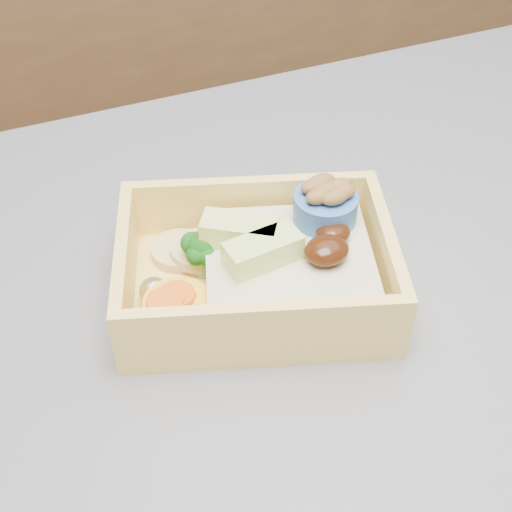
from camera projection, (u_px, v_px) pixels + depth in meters
name	position (u px, v px, depth m)	size (l,w,h in m)	color
bento_box	(264.00, 266.00, 0.47)	(0.21, 0.18, 0.07)	#FFD769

